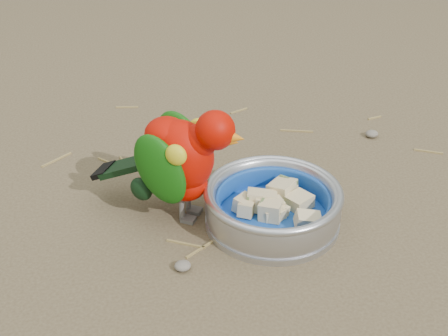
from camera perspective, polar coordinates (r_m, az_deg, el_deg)
name	(u,v)px	position (r m, az deg, el deg)	size (l,w,h in m)	color
ground	(261,209)	(0.99, 3.38, -3.76)	(60.00, 60.00, 0.00)	brown
food_bowl	(272,219)	(0.95, 4.43, -4.64)	(0.20, 0.20, 0.02)	#B2B2BA
bowl_wall	(273,202)	(0.94, 4.50, -3.16)	(0.20, 0.20, 0.04)	#B2B2BA
fruit_wedges	(273,206)	(0.94, 4.48, -3.51)	(0.12, 0.12, 0.03)	beige
lory_parrot	(181,165)	(0.93, -3.97, 0.25)	(0.11, 0.22, 0.18)	#B30A00
ground_debris	(229,196)	(1.01, 0.48, -2.61)	(0.90, 0.80, 0.01)	olive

